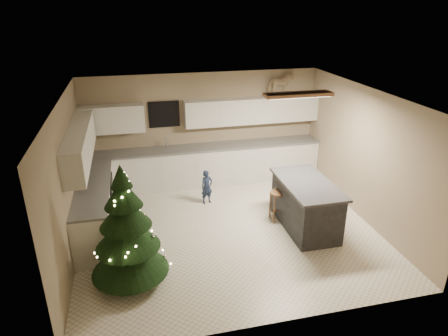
{
  "coord_description": "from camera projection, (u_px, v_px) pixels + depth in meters",
  "views": [
    {
      "loc": [
        -1.62,
        -6.45,
        4.1
      ],
      "look_at": [
        0.0,
        0.35,
        1.15
      ],
      "focal_mm": 32.0,
      "sensor_mm": 36.0,
      "label": 1
    }
  ],
  "objects": [
    {
      "name": "island",
      "position": [
        306.0,
        205.0,
        7.63
      ],
      "size": [
        0.9,
        1.7,
        0.95
      ],
      "color": "black",
      "rests_on": "ground_plane"
    },
    {
      "name": "rocking_horse",
      "position": [
        281.0,
        84.0,
        9.3
      ],
      "size": [
        0.68,
        0.42,
        0.55
      ],
      "rotation": [
        0.0,
        0.0,
        1.81
      ],
      "color": "#936141",
      "rests_on": "cabinetry"
    },
    {
      "name": "cabinetry",
      "position": [
        170.0,
        166.0,
        8.7
      ],
      "size": [
        5.5,
        3.2,
        2.0
      ],
      "color": "silver",
      "rests_on": "ground_plane"
    },
    {
      "name": "christmas_tree",
      "position": [
        127.0,
        236.0,
        6.02
      ],
      "size": [
        1.24,
        1.2,
        1.98
      ],
      "rotation": [
        0.0,
        0.0,
        -0.12
      ],
      "color": "#3F2816",
      "rests_on": "ground_plane"
    },
    {
      "name": "ground_plane",
      "position": [
        228.0,
        230.0,
        7.72
      ],
      "size": [
        5.5,
        5.5,
        0.0
      ],
      "primitive_type": "plane",
      "color": "silver"
    },
    {
      "name": "room_shell",
      "position": [
        230.0,
        144.0,
        7.04
      ],
      "size": [
        5.52,
        5.02,
        2.61
      ],
      "color": "gray",
      "rests_on": "ground_plane"
    },
    {
      "name": "toddler",
      "position": [
        207.0,
        187.0,
        8.6
      ],
      "size": [
        0.32,
        0.26,
        0.75
      ],
      "primitive_type": "imported",
      "rotation": [
        0.0,
        0.0,
        0.32
      ],
      "color": "#17233F",
      "rests_on": "ground_plane"
    },
    {
      "name": "bar_stool",
      "position": [
        278.0,
        199.0,
        7.89
      ],
      "size": [
        0.32,
        0.32,
        0.62
      ],
      "rotation": [
        0.0,
        0.0,
        -0.35
      ],
      "color": "#936141",
      "rests_on": "ground_plane"
    }
  ]
}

